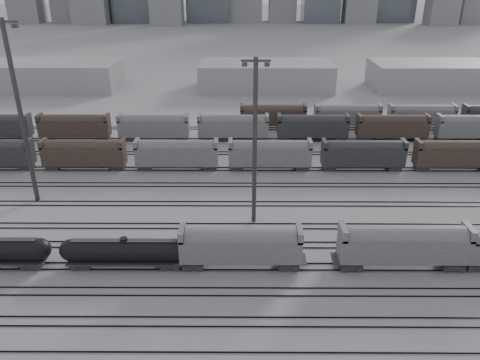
{
  "coord_description": "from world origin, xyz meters",
  "views": [
    {
      "loc": [
        2.92,
        -47.55,
        34.1
      ],
      "look_at": [
        2.61,
        18.4,
        4.0
      ],
      "focal_mm": 35.0,
      "sensor_mm": 36.0,
      "label": 1
    }
  ],
  "objects_px": {
    "tank_car_b": "(125,251)",
    "light_mast_c": "(255,140)",
    "hopper_car_b": "(404,243)",
    "hopper_car_a": "(241,244)"
  },
  "relations": [
    {
      "from": "tank_car_b",
      "to": "hopper_car_a",
      "type": "height_order",
      "value": "hopper_car_a"
    },
    {
      "from": "hopper_car_a",
      "to": "hopper_car_b",
      "type": "distance_m",
      "value": 19.88
    },
    {
      "from": "hopper_car_a",
      "to": "light_mast_c",
      "type": "relative_size",
      "value": 0.63
    },
    {
      "from": "tank_car_b",
      "to": "hopper_car_b",
      "type": "bearing_deg",
      "value": 0.0
    },
    {
      "from": "tank_car_b",
      "to": "hopper_car_b",
      "type": "height_order",
      "value": "hopper_car_b"
    },
    {
      "from": "light_mast_c",
      "to": "hopper_car_b",
      "type": "bearing_deg",
      "value": -32.85
    },
    {
      "from": "tank_car_b",
      "to": "light_mast_c",
      "type": "relative_size",
      "value": 0.68
    },
    {
      "from": "hopper_car_b",
      "to": "light_mast_c",
      "type": "height_order",
      "value": "light_mast_c"
    },
    {
      "from": "tank_car_b",
      "to": "hopper_car_a",
      "type": "relative_size",
      "value": 1.08
    },
    {
      "from": "hopper_car_b",
      "to": "light_mast_c",
      "type": "distance_m",
      "value": 23.27
    }
  ]
}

